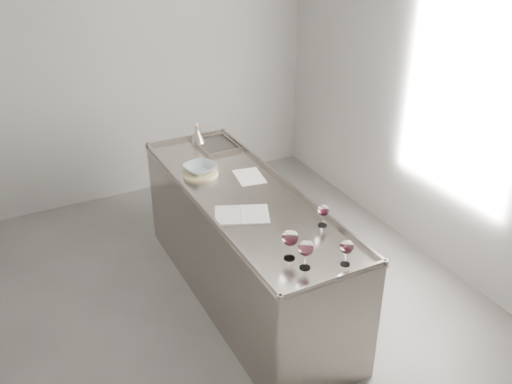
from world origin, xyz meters
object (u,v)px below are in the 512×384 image
notebook (242,215)px  wine_glass_middle (306,249)px  counter (245,247)px  ceramic_bowl (200,168)px  wine_funnel (197,136)px  wine_glass_small (323,211)px  wine_glass_right (346,247)px  wine_glass_left (290,238)px

notebook → wine_glass_middle: bearing=-61.5°
counter → notebook: 0.56m
ceramic_bowl → wine_funnel: bearing=69.8°
wine_glass_middle → ceramic_bowl: bearing=92.9°
wine_glass_small → wine_glass_right: bearing=-105.9°
wine_glass_middle → ceramic_bowl: (-0.07, 1.47, -0.09)m
wine_glass_small → wine_funnel: 1.73m
wine_glass_middle → wine_glass_small: wine_glass_middle is taller
counter → ceramic_bowl: 0.72m
wine_glass_small → ceramic_bowl: bearing=111.5°
wine_glass_right → notebook: bearing=110.2°
wine_glass_middle → wine_funnel: bearing=85.8°
wine_glass_middle → notebook: bearing=95.0°
counter → wine_glass_middle: bearing=-95.0°
wine_glass_small → wine_funnel: wine_funnel is taller
wine_glass_middle → wine_glass_right: 0.25m
wine_glass_right → ceramic_bowl: (-0.31, 1.55, -0.07)m
counter → notebook: counter is taller
counter → wine_glass_small: wine_glass_small is taller
wine_glass_small → ceramic_bowl: (-0.44, 1.10, -0.06)m
wine_glass_right → wine_funnel: wine_funnel is taller
wine_glass_left → notebook: 0.62m
wine_glass_middle → notebook: wine_glass_middle is taller
wine_glass_middle → wine_glass_small: 0.51m
wine_glass_left → wine_funnel: 1.96m
counter → wine_glass_left: bearing=-97.8°
notebook → counter: bearing=84.0°
notebook → wine_funnel: 1.37m
wine_glass_right → notebook: (-0.30, 0.81, -0.12)m
wine_glass_left → wine_glass_middle: size_ratio=1.05×
wine_glass_middle → wine_funnel: (0.15, 2.08, -0.08)m
ceramic_bowl → notebook: bearing=-89.3°
wine_glass_left → wine_funnel: bearing=84.6°
wine_glass_middle → ceramic_bowl: wine_glass_middle is taller
wine_glass_left → counter: bearing=82.2°
notebook → ceramic_bowl: size_ratio=1.79×
notebook → wine_glass_right: bearing=-46.3°
counter → ceramic_bowl: ceramic_bowl is taller
wine_glass_small → ceramic_bowl: wine_glass_small is taller
wine_glass_middle → wine_funnel: 2.09m
wine_glass_middle → wine_glass_small: size_ratio=1.22×
counter → wine_funnel: (0.06, 1.08, 0.53)m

